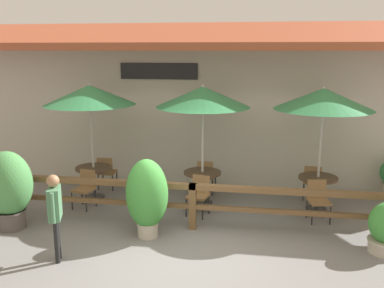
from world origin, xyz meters
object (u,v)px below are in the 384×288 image
(patio_umbrella_far, at_px, (323,99))
(chair_far_wallside, at_px, (312,180))
(chair_middle_streetside, at_px, (199,193))
(patio_umbrella_middle, at_px, (203,97))
(potted_plant_broad_leaf, at_px, (147,196))
(chair_near_streetside, at_px, (85,187))
(dining_table_far, at_px, (318,183))
(pedestrian, at_px, (55,206))
(dining_table_near, at_px, (94,173))
(dining_table_middle, at_px, (202,178))
(chair_far_streetside, at_px, (318,198))
(chair_near_wallside, at_px, (107,171))
(patio_umbrella_near, at_px, (90,95))
(chair_middle_wallside, at_px, (206,175))
(potted_plant_corner_fern, at_px, (8,187))

(patio_umbrella_far, relative_size, chair_far_wallside, 3.22)
(chair_middle_streetside, bearing_deg, patio_umbrella_middle, 106.22)
(potted_plant_broad_leaf, bearing_deg, chair_near_streetside, 144.45)
(chair_near_streetside, height_order, chair_far_wallside, same)
(chair_middle_streetside, bearing_deg, dining_table_far, 29.77)
(chair_near_streetside, xyz_separation_m, pedestrian, (0.55, -2.49, 0.50))
(dining_table_near, distance_m, dining_table_middle, 2.66)
(patio_umbrella_middle, distance_m, chair_middle_streetside, 2.14)
(patio_umbrella_middle, distance_m, chair_far_streetside, 3.32)
(chair_far_streetside, bearing_deg, chair_near_wallside, 154.55)
(dining_table_near, bearing_deg, chair_far_wallside, 7.41)
(patio_umbrella_far, relative_size, pedestrian, 1.81)
(chair_middle_streetside, bearing_deg, dining_table_middle, 106.22)
(chair_far_streetside, bearing_deg, chair_near_streetside, 168.99)
(patio_umbrella_near, xyz_separation_m, dining_table_far, (5.27, 0.04, -1.90))
(dining_table_far, relative_size, potted_plant_broad_leaf, 0.56)
(chair_far_wallside, relative_size, potted_plant_broad_leaf, 0.56)
(chair_middle_wallside, bearing_deg, dining_table_near, 20.39)
(dining_table_far, distance_m, chair_far_streetside, 0.66)
(chair_near_wallside, xyz_separation_m, potted_plant_broad_leaf, (1.79, -2.61, 0.34))
(potted_plant_broad_leaf, relative_size, potted_plant_corner_fern, 0.97)
(patio_umbrella_near, xyz_separation_m, chair_far_wallside, (5.23, 0.68, -2.03))
(patio_umbrella_near, distance_m, chair_middle_streetside, 3.43)
(patio_umbrella_middle, xyz_separation_m, potted_plant_corner_fern, (-3.64, -2.03, -1.65))
(potted_plant_broad_leaf, bearing_deg, chair_far_wallside, 38.11)
(patio_umbrella_near, distance_m, pedestrian, 3.55)
(chair_near_wallside, bearing_deg, dining_table_far, 170.67)
(potted_plant_broad_leaf, height_order, potted_plant_corner_fern, potted_plant_corner_fern)
(dining_table_far, relative_size, potted_plant_corner_fern, 0.54)
(dining_table_near, relative_size, dining_table_far, 1.00)
(patio_umbrella_near, height_order, chair_near_streetside, patio_umbrella_near)
(patio_umbrella_far, distance_m, potted_plant_corner_fern, 6.78)
(chair_near_streetside, bearing_deg, dining_table_far, 19.81)
(chair_middle_wallside, xyz_separation_m, chair_far_wallside, (2.57, -0.04, 0.00))
(chair_near_wallside, bearing_deg, chair_far_streetside, 163.67)
(chair_near_streetside, height_order, dining_table_middle, chair_near_streetside)
(dining_table_middle, distance_m, patio_umbrella_far, 3.23)
(chair_near_streetside, relative_size, potted_plant_corner_fern, 0.54)
(chair_middle_wallside, relative_size, chair_far_wallside, 1.00)
(chair_middle_streetside, height_order, pedestrian, pedestrian)
(patio_umbrella_middle, distance_m, pedestrian, 4.08)
(patio_umbrella_middle, relative_size, chair_far_streetside, 3.22)
(chair_far_streetside, height_order, chair_far_wallside, same)
(dining_table_near, distance_m, chair_far_wallside, 5.27)
(chair_near_streetside, relative_size, patio_umbrella_far, 0.31)
(chair_middle_wallside, height_order, potted_plant_corner_fern, potted_plant_corner_fern)
(potted_plant_broad_leaf, bearing_deg, chair_middle_wallside, 73.54)
(dining_table_near, xyz_separation_m, potted_plant_corner_fern, (-0.98, -2.01, 0.25))
(chair_middle_streetside, xyz_separation_m, dining_table_far, (2.59, 0.71, 0.13))
(chair_near_wallside, height_order, chair_far_wallside, same)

